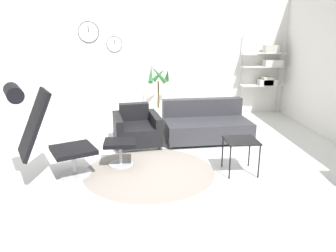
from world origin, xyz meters
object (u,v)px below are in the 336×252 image
object	(u,v)px
armchair_red	(137,130)
shelf_unit	(267,68)
lounge_chair	(43,127)
ottoman	(120,147)
potted_plant	(159,101)
couch_low	(206,126)
side_table	(241,143)

from	to	relation	value
armchair_red	shelf_unit	bearing A→B (deg)	-156.31
lounge_chair	ottoman	world-z (taller)	lounge_chair
potted_plant	couch_low	bearing A→B (deg)	-61.39
ottoman	potted_plant	world-z (taller)	potted_plant
lounge_chair	side_table	distance (m)	2.63
ottoman	couch_low	bearing A→B (deg)	36.05
side_table	shelf_unit	world-z (taller)	shelf_unit
lounge_chair	shelf_unit	distance (m)	5.30
ottoman	side_table	size ratio (longest dim) A/B	0.95
ottoman	couch_low	distance (m)	1.85
armchair_red	potted_plant	bearing A→B (deg)	-115.33
couch_low	ottoman	bearing A→B (deg)	32.48
side_table	ottoman	bearing A→B (deg)	166.27
armchair_red	couch_low	size ratio (longest dim) A/B	0.60
couch_low	side_table	xyz separation A→B (m)	(0.18, -1.50, 0.18)
lounge_chair	couch_low	distance (m)	2.91
lounge_chair	armchair_red	bearing A→B (deg)	114.54
potted_plant	shelf_unit	size ratio (longest dim) A/B	0.68
shelf_unit	ottoman	bearing A→B (deg)	-139.19
potted_plant	side_table	bearing A→B (deg)	-71.84
armchair_red	side_table	size ratio (longest dim) A/B	1.94
couch_low	side_table	size ratio (longest dim) A/B	3.23
armchair_red	shelf_unit	distance (m)	3.65
potted_plant	ottoman	bearing A→B (deg)	-106.06
couch_low	shelf_unit	xyz separation A→B (m)	(1.76, 1.72, 0.83)
ottoman	couch_low	size ratio (longest dim) A/B	0.29
side_table	lounge_chair	bearing A→B (deg)	-179.53
lounge_chair	potted_plant	bearing A→B (deg)	125.80
side_table	armchair_red	bearing A→B (deg)	137.13
armchair_red	side_table	xyz separation A→B (m)	(1.44, -1.34, 0.18)
couch_low	potted_plant	size ratio (longest dim) A/B	1.24
ottoman	armchair_red	size ratio (longest dim) A/B	0.49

